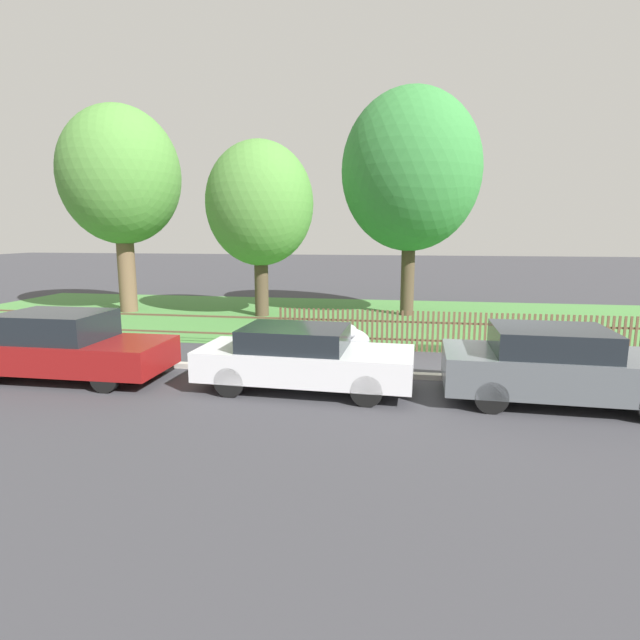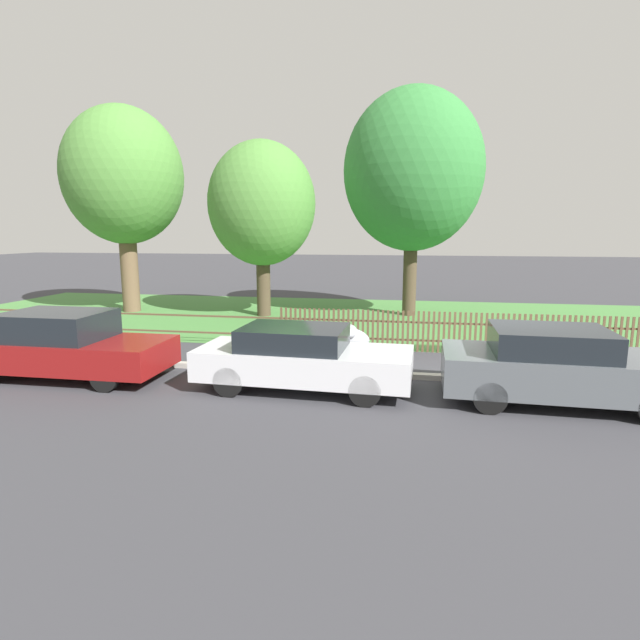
{
  "view_description": "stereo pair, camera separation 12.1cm",
  "coord_description": "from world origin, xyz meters",
  "px_view_note": "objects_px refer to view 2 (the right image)",
  "views": [
    {
      "loc": [
        -1.99,
        -10.71,
        3.19
      ],
      "look_at": [
        -3.92,
        0.93,
        1.1
      ],
      "focal_mm": 28.0,
      "sensor_mm": 36.0,
      "label": 1
    },
    {
      "loc": [
        -1.87,
        -10.69,
        3.19
      ],
      "look_at": [
        -3.92,
        0.93,
        1.1
      ],
      "focal_mm": 28.0,
      "sensor_mm": 36.0,
      "label": 2
    }
  ],
  "objects_px": {
    "parked_car_navy_estate": "(557,366)",
    "covered_motorcycle": "(331,339)",
    "parked_car_black_saloon": "(302,357)",
    "parked_car_silver_hatchback": "(65,345)",
    "tree_nearest_kerb": "(123,177)",
    "tree_behind_motorcycle": "(262,204)",
    "tree_mid_park": "(413,171)"
  },
  "relations": [
    {
      "from": "parked_car_black_saloon",
      "to": "tree_nearest_kerb",
      "type": "height_order",
      "value": "tree_nearest_kerb"
    },
    {
      "from": "covered_motorcycle",
      "to": "tree_behind_motorcycle",
      "type": "height_order",
      "value": "tree_behind_motorcycle"
    },
    {
      "from": "covered_motorcycle",
      "to": "parked_car_navy_estate",
      "type": "bearing_deg",
      "value": -28.13
    },
    {
      "from": "parked_car_black_saloon",
      "to": "tree_behind_motorcycle",
      "type": "bearing_deg",
      "value": 113.29
    },
    {
      "from": "parked_car_black_saloon",
      "to": "tree_mid_park",
      "type": "xyz_separation_m",
      "value": [
        2.15,
        9.78,
        4.74
      ]
    },
    {
      "from": "covered_motorcycle",
      "to": "tree_behind_motorcycle",
      "type": "xyz_separation_m",
      "value": [
        -3.63,
        6.68,
        3.57
      ]
    },
    {
      "from": "tree_behind_motorcycle",
      "to": "parked_car_silver_hatchback",
      "type": "bearing_deg",
      "value": -102.74
    },
    {
      "from": "parked_car_navy_estate",
      "to": "tree_nearest_kerb",
      "type": "relative_size",
      "value": 0.54
    },
    {
      "from": "tree_behind_motorcycle",
      "to": "tree_mid_park",
      "type": "xyz_separation_m",
      "value": [
        5.51,
        1.08,
        1.21
      ]
    },
    {
      "from": "parked_car_navy_estate",
      "to": "covered_motorcycle",
      "type": "height_order",
      "value": "parked_car_navy_estate"
    },
    {
      "from": "parked_car_silver_hatchback",
      "to": "tree_behind_motorcycle",
      "type": "height_order",
      "value": "tree_behind_motorcycle"
    },
    {
      "from": "parked_car_silver_hatchback",
      "to": "covered_motorcycle",
      "type": "relative_size",
      "value": 2.12
    },
    {
      "from": "tree_nearest_kerb",
      "to": "tree_mid_park",
      "type": "bearing_deg",
      "value": 4.98
    },
    {
      "from": "parked_car_silver_hatchback",
      "to": "parked_car_black_saloon",
      "type": "distance_m",
      "value": 5.33
    },
    {
      "from": "covered_motorcycle",
      "to": "tree_nearest_kerb",
      "type": "height_order",
      "value": "tree_nearest_kerb"
    },
    {
      "from": "parked_car_black_saloon",
      "to": "covered_motorcycle",
      "type": "xyz_separation_m",
      "value": [
        0.28,
        2.02,
        -0.05
      ]
    },
    {
      "from": "covered_motorcycle",
      "to": "tree_mid_park",
      "type": "relative_size",
      "value": 0.25
    },
    {
      "from": "tree_nearest_kerb",
      "to": "parked_car_navy_estate",
      "type": "bearing_deg",
      "value": -32.55
    },
    {
      "from": "tree_mid_park",
      "to": "parked_car_black_saloon",
      "type": "bearing_deg",
      "value": -102.41
    },
    {
      "from": "tree_behind_motorcycle",
      "to": "tree_mid_park",
      "type": "height_order",
      "value": "tree_mid_park"
    },
    {
      "from": "covered_motorcycle",
      "to": "tree_nearest_kerb",
      "type": "relative_size",
      "value": 0.26
    },
    {
      "from": "parked_car_navy_estate",
      "to": "parked_car_black_saloon",
      "type": "bearing_deg",
      "value": -178.28
    },
    {
      "from": "tree_nearest_kerb",
      "to": "tree_mid_park",
      "type": "distance_m",
      "value": 11.16
    },
    {
      "from": "parked_car_black_saloon",
      "to": "tree_nearest_kerb",
      "type": "relative_size",
      "value": 0.55
    },
    {
      "from": "tree_mid_park",
      "to": "parked_car_silver_hatchback",
      "type": "bearing_deg",
      "value": -127.28
    },
    {
      "from": "parked_car_silver_hatchback",
      "to": "covered_motorcycle",
      "type": "height_order",
      "value": "parked_car_silver_hatchback"
    },
    {
      "from": "parked_car_silver_hatchback",
      "to": "tree_mid_park",
      "type": "height_order",
      "value": "tree_mid_park"
    },
    {
      "from": "parked_car_silver_hatchback",
      "to": "tree_nearest_kerb",
      "type": "distance_m",
      "value": 10.61
    },
    {
      "from": "parked_car_black_saloon",
      "to": "tree_mid_park",
      "type": "distance_m",
      "value": 11.08
    },
    {
      "from": "covered_motorcycle",
      "to": "tree_nearest_kerb",
      "type": "xyz_separation_m",
      "value": [
        -9.24,
        6.79,
        4.67
      ]
    },
    {
      "from": "parked_car_silver_hatchback",
      "to": "tree_nearest_kerb",
      "type": "bearing_deg",
      "value": 112.23
    },
    {
      "from": "parked_car_navy_estate",
      "to": "covered_motorcycle",
      "type": "xyz_separation_m",
      "value": [
        -4.6,
        2.04,
        -0.1
      ]
    }
  ]
}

